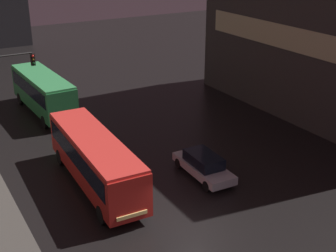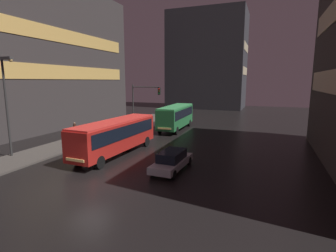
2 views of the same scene
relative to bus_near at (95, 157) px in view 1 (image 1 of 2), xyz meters
The scene contains 5 objects.
ground_plane 7.51m from the bus_near, 71.18° to the right, with size 120.00×120.00×0.00m, color black.
bus_near is the anchor object (origin of this frame).
bus_far 13.59m from the bus_near, 85.98° to the left, with size 2.80×9.38×3.24m.
car_taxi 6.61m from the bus_near, 19.22° to the right, with size 1.94×4.78×1.47m.
traffic_light_main 11.30m from the bus_near, 103.79° to the left, with size 3.99×0.35×6.12m.
Camera 1 is at (-10.88, -16.17, 13.85)m, focal length 50.00 mm.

